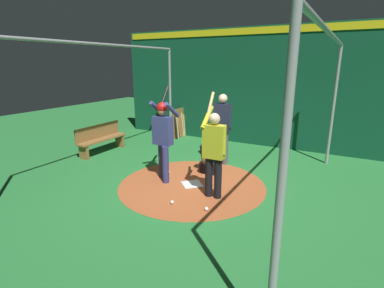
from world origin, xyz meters
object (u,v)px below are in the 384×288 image
at_px(umpire, 222,125).
at_px(baseball_0, 168,172).
at_px(bench, 101,138).
at_px(batter, 163,133).
at_px(baseball_2, 172,202).
at_px(home_plate, 192,184).
at_px(bat_rack, 181,123).
at_px(catcher, 210,158).
at_px(baseball_1, 206,209).
at_px(visitor, 214,150).

bearing_deg(umpire, baseball_0, -32.68).
bearing_deg(bench, batter, 72.76).
bearing_deg(baseball_0, baseball_2, 35.87).
relative_size(home_plate, baseball_2, 5.68).
height_order(home_plate, bat_rack, bat_rack).
bearing_deg(batter, baseball_2, 40.84).
distance_m(catcher, bench, 3.62).
relative_size(umpire, baseball_1, 25.40).
bearing_deg(visitor, umpire, -162.70).
height_order(batter, baseball_1, batter).
xyz_separation_m(catcher, baseball_0, (0.55, -0.87, -0.33)).
relative_size(bat_rack, baseball_0, 15.95).
height_order(batter, catcher, batter).
distance_m(bench, baseball_2, 4.18).
xyz_separation_m(catcher, baseball_1, (1.83, 0.81, -0.33)).
bearing_deg(catcher, baseball_0, -57.61).
xyz_separation_m(catcher, bench, (0.03, -3.61, 0.07)).
bearing_deg(catcher, visitor, 28.38).
distance_m(home_plate, umpire, 1.97).
xyz_separation_m(batter, bench, (-0.89, -2.87, -0.67)).
distance_m(visitor, bat_rack, 5.26).
height_order(umpire, baseball_0, umpire).
xyz_separation_m(home_plate, visitor, (0.33, 0.67, 0.99)).
height_order(home_plate, catcher, catcher).
height_order(home_plate, umpire, umpire).
bearing_deg(bench, baseball_1, 67.90).
distance_m(home_plate, baseball_1, 1.25).
relative_size(batter, baseball_2, 29.06).
height_order(umpire, baseball_1, umpire).
height_order(bat_rack, baseball_0, bat_rack).
bearing_deg(home_plate, baseball_0, -111.02).
bearing_deg(batter, catcher, 141.35).
relative_size(bench, baseball_1, 23.20).
distance_m(batter, baseball_0, 1.14).
bearing_deg(visitor, baseball_1, 12.62).
relative_size(home_plate, bench, 0.24).
xyz_separation_m(home_plate, batter, (0.04, -0.72, 1.10)).
height_order(umpire, baseball_2, umpire).
bearing_deg(bat_rack, home_plate, 33.60).
bearing_deg(baseball_0, batter, 19.40).
bearing_deg(bench, catcher, 90.53).
distance_m(home_plate, visitor, 1.24).
bearing_deg(baseball_2, umpire, -177.42).
distance_m(catcher, bat_rack, 3.89).
height_order(home_plate, baseball_0, baseball_0).
distance_m(umpire, bat_rack, 3.37).
distance_m(visitor, baseball_1, 1.16).
relative_size(home_plate, umpire, 0.22).
bearing_deg(baseball_0, visitor, 66.70).
height_order(batter, visitor, batter).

